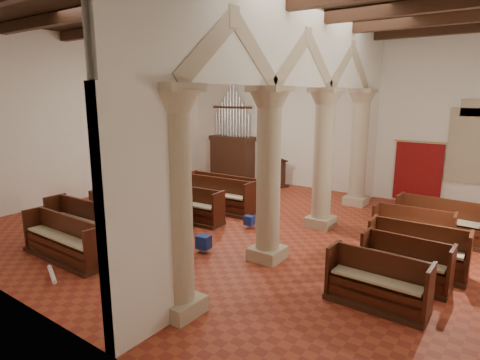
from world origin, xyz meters
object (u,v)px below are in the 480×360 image
pipe_organ (232,150)px  lectern (282,175)px  aisle_pew_0 (377,289)px  nave_pew_0 (64,245)px

pipe_organ → lectern: bearing=-2.7°
pipe_organ → lectern: (2.72, -0.13, -0.83)m
lectern → aisle_pew_0: lectern is taller
pipe_organ → aisle_pew_0: bearing=-40.1°
lectern → nave_pew_0: bearing=-71.0°
lectern → nave_pew_0: 9.73m
pipe_organ → lectern: 2.85m
aisle_pew_0 → lectern: bearing=131.2°
nave_pew_0 → aisle_pew_0: size_ratio=1.45×
lectern → pipe_organ: bearing=-161.4°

